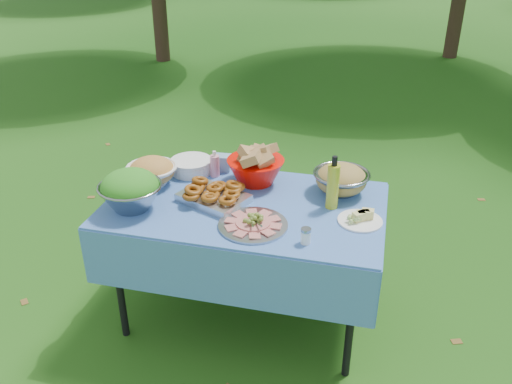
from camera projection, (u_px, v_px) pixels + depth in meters
ground at (246, 315)px, 3.23m from camera, size 80.00×80.00×0.00m
picnic_table at (245, 262)px, 3.05m from camera, size 1.46×0.86×0.76m
salad_bowl at (130, 190)px, 2.78m from camera, size 0.37×0.37×0.21m
pasta_bowl_white at (152, 171)px, 3.04m from camera, size 0.34×0.34×0.16m
plate_stack at (191, 166)px, 3.19m from camera, size 0.29×0.29×0.08m
wipes_box at (222, 163)px, 3.21m from camera, size 0.11×0.08×0.09m
sanitizer_bottle at (215, 164)px, 3.13m from camera, size 0.06×0.06×0.16m
bread_bowl at (256, 165)px, 3.04m from camera, size 0.40×0.40×0.22m
pasta_bowl_steel at (341, 179)px, 2.95m from camera, size 0.35×0.35×0.16m
fried_tray at (213, 195)px, 2.87m from camera, size 0.41×0.36×0.08m
charcuterie_platter at (253, 219)px, 2.65m from camera, size 0.40×0.40×0.08m
oil_bottle at (333, 182)px, 2.77m from camera, size 0.06×0.06×0.29m
cheese_plate at (360, 216)px, 2.69m from camera, size 0.27×0.27×0.06m
shaker at (306, 236)px, 2.52m from camera, size 0.06×0.06×0.08m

